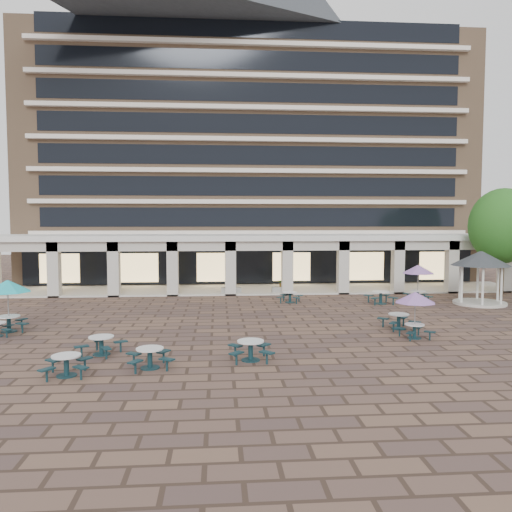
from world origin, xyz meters
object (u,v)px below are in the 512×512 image
at_px(picnic_table_1, 66,363).
at_px(gazebo, 481,264).
at_px(planter_right, 282,288).
at_px(picnic_table_2, 251,349).
at_px(planter_left, 231,287).
at_px(picnic_table_0, 101,344).

xyz_separation_m(picnic_table_1, gazebo, (22.54, 13.63, 2.18)).
relative_size(picnic_table_1, planter_right, 1.24).
xyz_separation_m(picnic_table_2, planter_left, (-0.29, 17.96, 0.03)).
height_order(picnic_table_0, planter_left, planter_left).
bearing_deg(planter_right, picnic_table_0, -119.92).
bearing_deg(planter_left, planter_right, 0.00).
bearing_deg(picnic_table_1, picnic_table_2, 4.66).
distance_m(picnic_table_1, picnic_table_2, 6.77).
bearing_deg(picnic_table_2, picnic_table_1, -167.72).
xyz_separation_m(planter_left, planter_right, (3.83, 0.00, -0.08)).
height_order(planter_left, planter_right, planter_left).
relative_size(picnic_table_2, planter_left, 1.19).
xyz_separation_m(picnic_table_1, planter_left, (6.32, 19.44, 0.06)).
height_order(picnic_table_1, planter_right, planter_right).
xyz_separation_m(gazebo, planter_left, (-16.21, 5.81, -2.12)).
bearing_deg(gazebo, planter_left, 160.27).
xyz_separation_m(picnic_table_0, picnic_table_1, (-0.57, -2.79, -0.00)).
bearing_deg(picnic_table_0, gazebo, 44.80).
bearing_deg(picnic_table_0, planter_right, 78.63).
height_order(picnic_table_2, gazebo, gazebo).
bearing_deg(gazebo, picnic_table_1, -148.84).
xyz_separation_m(picnic_table_2, planter_right, (3.54, 17.96, -0.05)).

